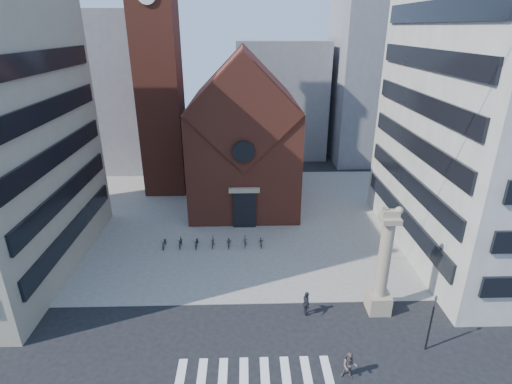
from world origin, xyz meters
TOP-DOWN VIEW (x-y plane):
  - ground at (0.00, 0.00)m, footprint 120.00×120.00m
  - piazza at (0.00, 19.00)m, footprint 46.00×30.00m
  - zebra_crossing at (0.55, -3.00)m, footprint 10.20×3.20m
  - church at (0.00, 25.04)m, footprint 12.00×16.65m
  - campanile at (-10.00, 28.00)m, footprint 5.50×5.50m
  - bg_block_left at (-20.00, 40.00)m, footprint 16.00×14.00m
  - bg_block_mid at (6.00, 45.00)m, footprint 14.00×12.00m
  - bg_block_right at (22.00, 42.00)m, footprint 16.00×14.00m
  - lion_column at (10.01, 3.00)m, footprint 1.63×1.60m
  - traffic_light at (12.00, -1.00)m, footprint 0.13×0.16m
  - pedestrian_1 at (6.30, -3.15)m, footprint 1.04×0.89m
  - pedestrian_2 at (4.53, 2.69)m, footprint 0.64×1.21m
  - scooter_0 at (-7.80, 12.83)m, footprint 0.60×1.70m
  - scooter_1 at (-6.24, 12.83)m, footprint 0.48×1.65m
  - scooter_2 at (-4.67, 12.83)m, footprint 0.60×1.70m
  - scooter_3 at (-3.10, 12.83)m, footprint 0.48×1.65m
  - scooter_4 at (-1.53, 12.83)m, footprint 0.60×1.70m
  - scooter_5 at (0.03, 12.83)m, footprint 0.48×1.65m
  - scooter_6 at (1.60, 12.83)m, footprint 0.60×1.70m

SIDE VIEW (x-z plane):
  - ground at x=0.00m, z-range 0.00..0.00m
  - zebra_crossing at x=0.55m, z-range 0.00..0.01m
  - piazza at x=0.00m, z-range 0.00..0.05m
  - scooter_0 at x=-7.80m, z-range 0.05..0.94m
  - scooter_2 at x=-4.67m, z-range 0.05..0.94m
  - scooter_4 at x=-1.53m, z-range 0.05..0.94m
  - scooter_6 at x=1.60m, z-range 0.05..0.94m
  - scooter_1 at x=-6.24m, z-range 0.05..1.04m
  - scooter_3 at x=-3.10m, z-range 0.05..1.04m
  - scooter_5 at x=0.03m, z-range 0.05..1.04m
  - pedestrian_1 at x=6.30m, z-range 0.00..1.86m
  - pedestrian_2 at x=4.53m, z-range 0.00..1.98m
  - traffic_light at x=12.00m, z-range 0.14..4.44m
  - lion_column at x=10.01m, z-range -0.88..7.79m
  - church at x=0.00m, z-range -1.02..16.98m
  - bg_block_mid at x=6.00m, z-range 0.00..18.00m
  - bg_block_left at x=-20.00m, z-range 0.00..22.00m
  - bg_block_right at x=22.00m, z-range 0.00..24.00m
  - campanile at x=-10.00m, z-range 0.14..31.34m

